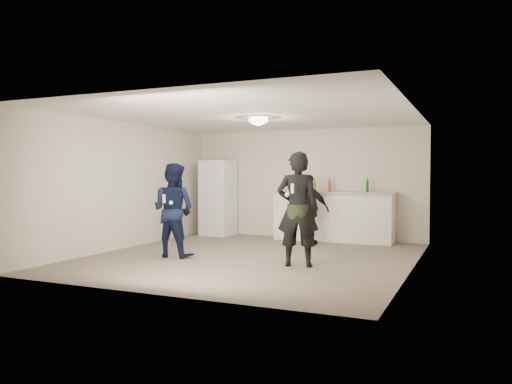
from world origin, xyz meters
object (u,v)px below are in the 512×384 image
at_px(counter, 333,217).
at_px(spectator, 309,210).
at_px(shaker, 300,188).
at_px(fridge, 218,198).
at_px(man, 173,210).
at_px(woman, 298,209).

distance_m(counter, spectator, 0.85).
relative_size(counter, shaker, 15.29).
height_order(fridge, man, fridge).
bearing_deg(shaker, man, -113.47).
bearing_deg(fridge, spectator, -15.44).
distance_m(man, woman, 2.34).
bearing_deg(woman, fridge, -58.82).
xyz_separation_m(counter, shaker, (-0.72, -0.12, 0.65)).
bearing_deg(fridge, shaker, -1.42).
relative_size(fridge, man, 1.08).
relative_size(shaker, man, 0.10).
xyz_separation_m(shaker, man, (-1.33, -3.07, -0.34)).
height_order(woman, spectator, woman).
relative_size(man, spectator, 1.14).
relative_size(fridge, spectator, 1.23).
distance_m(counter, fridge, 2.85).
distance_m(fridge, woman, 4.40).
bearing_deg(fridge, counter, 1.42).
bearing_deg(spectator, counter, -109.25).
xyz_separation_m(counter, spectator, (-0.30, -0.77, 0.21)).
xyz_separation_m(man, spectator, (1.75, 2.43, -0.10)).
bearing_deg(man, shaker, -113.58).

